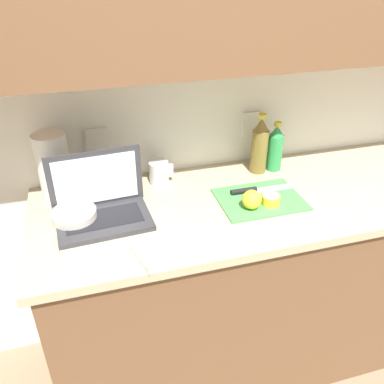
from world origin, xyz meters
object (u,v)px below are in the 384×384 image
Objects in this scene: knife at (252,190)px; bowl_white at (74,217)px; cutting_board at (260,199)px; lemon_whole_beside at (252,200)px; laptop at (101,203)px; bottle_oil_tall at (260,146)px; measuring_cup at (159,173)px; bottle_green_soda at (275,148)px; paper_towel_roll at (54,166)px; lemon_half_cut at (271,199)px.

knife is 1.71× the size of bowl_white.
lemon_whole_beside is at bearing -138.79° from cutting_board.
laptop is at bearing 174.71° from cutting_board.
lemon_whole_beside is 0.47× the size of bowl_white.
bottle_oil_tall is 1.67× the size of bowl_white.
measuring_cup is (-0.35, 0.19, 0.03)m from knife.
bottle_green_soda reaches higher than bowl_white.
cutting_board is 0.30m from bottle_green_soda.
cutting_board is at bearing -18.83° from paper_towel_roll.
bowl_white is (-0.10, -0.01, -0.03)m from laptop.
knife is at bearing -29.09° from measuring_cup.
knife is 0.11m from lemon_half_cut.
paper_towel_roll is at bearing 161.17° from cutting_board.
bottle_green_soda is at bearing 11.96° from bowl_white.
lemon_whole_beside is at bearing -175.28° from lemon_half_cut.
bowl_white is at bearing -168.04° from bottle_green_soda.
bottle_oil_tall is at bearing -2.02° from paper_towel_roll.
cutting_board is 0.06m from lemon_half_cut.
lemon_half_cut is at bearing -62.04° from cutting_board.
laptop is 0.57m from lemon_whole_beside.
paper_towel_roll is at bearing 123.29° from laptop.
measuring_cup is (-0.30, 0.30, 0.00)m from lemon_whole_beside.
bottle_green_soda is 0.91m from bowl_white.
cutting_board is 0.09m from lemon_whole_beside.
bowl_white reaches higher than knife.
cutting_board is at bearing 41.21° from lemon_whole_beside.
lemon_half_cut reaches higher than knife.
bottle_green_soda reaches higher than knife.
lemon_half_cut is (0.04, -0.10, 0.01)m from knife.
bottle_green_soda reaches higher than lemon_whole_beside.
bowl_white is at bearing 172.94° from lemon_half_cut.
cutting_board is at bearing -8.86° from laptop.
lemon_half_cut is 0.71× the size of measuring_cup.
bowl_white is at bearing -150.61° from measuring_cup.
laptop is 1.33× the size of paper_towel_roll.
laptop is 0.81m from bottle_green_soda.
measuring_cup is (-0.36, 0.25, 0.05)m from cutting_board.
knife is at bearing -3.66° from laptop.
lemon_whole_beside is at bearing -118.12° from bottle_oil_tall.
laptop is 0.61m from knife.
bowl_white is at bearing -176.70° from laptop.
bottle_oil_tall reaches higher than cutting_board.
knife is at bearing 0.90° from bowl_white.
bottle_green_soda is 2.21× the size of measuring_cup.
bottle_oil_tall is at bearing 76.53° from lemon_half_cut.
knife is 2.69× the size of measuring_cup.
knife is (-0.01, 0.06, 0.01)m from cutting_board.
paper_towel_roll reaches higher than measuring_cup.
bottle_green_soda is (0.23, 0.29, 0.06)m from lemon_whole_beside.
knife is 3.80× the size of lemon_half_cut.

